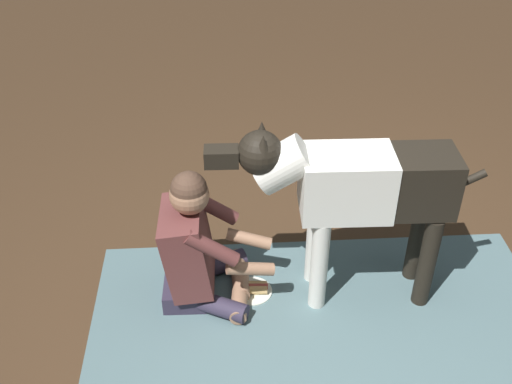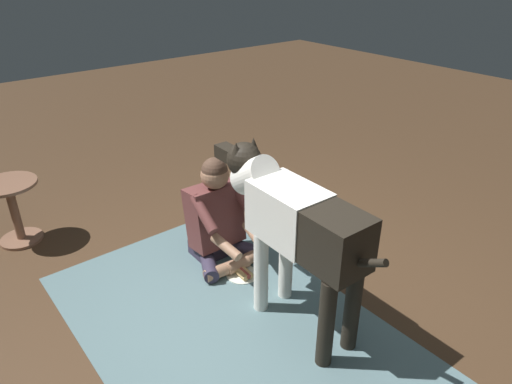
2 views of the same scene
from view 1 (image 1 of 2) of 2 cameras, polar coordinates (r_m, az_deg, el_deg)
name	(u,v)px [view 1 (image 1 of 2)]	position (r m, az deg, el deg)	size (l,w,h in m)	color
ground_plane	(333,315)	(3.56, 7.15, -11.19)	(15.60, 15.60, 0.00)	#493220
area_rug	(326,339)	(3.43, 6.46, -13.38)	(2.56, 1.63, 0.01)	slate
person_sitting_on_floor	(197,248)	(3.43, -5.45, -5.21)	(0.64, 0.58, 0.84)	#362F45
large_dog	(355,189)	(3.25, 9.15, 0.26)	(1.46, 0.32, 1.10)	white
hot_dog_on_plate	(252,289)	(3.64, -0.38, -8.93)	(0.24, 0.24, 0.06)	white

